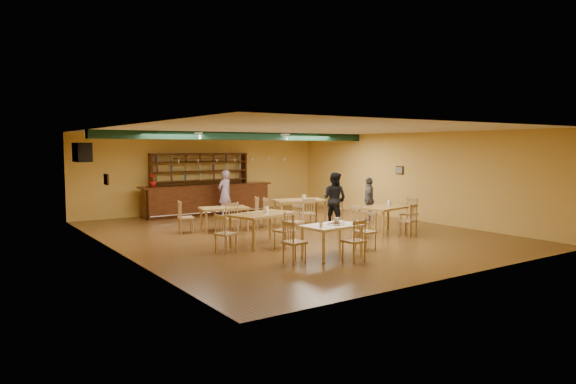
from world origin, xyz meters
TOP-DOWN VIEW (x-y plane):
  - floor at (0.00, 0.00)m, footprint 12.00×12.00m
  - ceiling_beam at (0.00, 2.80)m, footprint 10.00×0.30m
  - track_rail_left at (-1.80, 3.40)m, footprint 0.05×2.50m
  - track_rail_right at (1.40, 3.40)m, footprint 0.05×2.50m
  - ac_unit at (-4.80, 4.20)m, footprint 0.34×0.70m
  - picture_left at (-4.97, 1.00)m, footprint 0.04×0.34m
  - picture_right at (4.97, 0.50)m, footprint 0.04×0.34m
  - bar_counter at (-0.23, 5.15)m, footprint 5.03×0.85m
  - back_bar_hutch at (-0.23, 5.78)m, footprint 3.89×0.40m
  - poinsettia at (-2.30, 5.15)m, footprint 0.34×0.34m
  - dining_table_a at (-1.40, 1.52)m, footprint 1.56×1.12m
  - dining_table_b at (1.21, 1.27)m, footprint 1.83×1.40m
  - dining_table_c at (-1.64, -1.10)m, footprint 1.85×1.39m
  - dining_table_d at (2.24, -1.60)m, footprint 1.77×1.26m
  - near_table at (-1.02, -3.16)m, footprint 1.43×0.99m
  - pizza_tray at (-0.92, -3.16)m, footprint 0.42×0.42m
  - parmesan_shaker at (-1.46, -3.31)m, footprint 0.08×0.08m
  - napkin_stack at (-0.68, -2.97)m, footprint 0.24×0.21m
  - pizza_server at (-0.77, -3.11)m, footprint 0.32×0.11m
  - side_plate at (-0.48, -3.36)m, footprint 0.24×0.24m
  - patron_bar at (0.06, 4.33)m, footprint 0.72×0.59m
  - patron_right_a at (2.01, 0.47)m, footprint 0.89×1.00m
  - patron_right_b at (3.44, 0.40)m, footprint 0.88×0.88m

SIDE VIEW (x-z plane):
  - floor at x=0.00m, z-range 0.00..0.00m
  - dining_table_a at x=-1.40m, z-range 0.00..0.71m
  - near_table at x=-1.02m, z-range 0.00..0.73m
  - dining_table_d at x=2.24m, z-range 0.00..0.80m
  - dining_table_b at x=1.21m, z-range 0.00..0.81m
  - dining_table_c at x=-1.64m, z-range 0.00..0.82m
  - bar_counter at x=-0.23m, z-range 0.00..1.13m
  - side_plate at x=-0.48m, z-range 0.73..0.74m
  - pizza_tray at x=-0.92m, z-range 0.73..0.75m
  - napkin_stack at x=-0.68m, z-range 0.73..0.76m
  - pizza_server at x=-0.77m, z-range 0.75..0.75m
  - patron_right_b at x=3.44m, z-range 0.00..1.50m
  - parmesan_shaker at x=-1.46m, z-range 0.73..0.84m
  - patron_bar at x=0.06m, z-range 0.00..1.69m
  - patron_right_a at x=2.01m, z-range 0.00..1.71m
  - back_bar_hutch at x=-0.23m, z-range 0.00..2.28m
  - poinsettia at x=-2.30m, z-range 1.13..1.60m
  - picture_left at x=-4.97m, z-range 1.56..1.84m
  - picture_right at x=4.97m, z-range 1.56..1.84m
  - ac_unit at x=-4.80m, z-range 2.11..2.59m
  - ceiling_beam at x=0.00m, z-range 2.75..3.00m
  - track_rail_left at x=-1.80m, z-range 2.92..2.96m
  - track_rail_right at x=1.40m, z-range 2.92..2.96m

